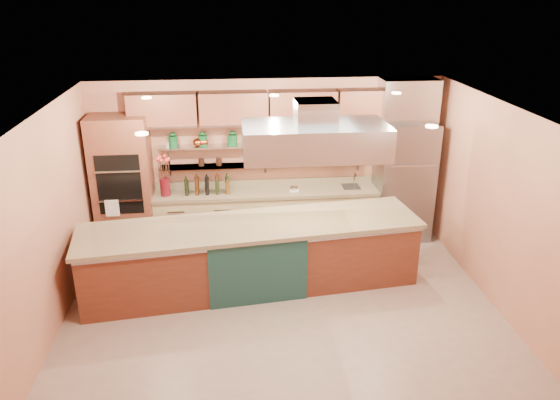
{
  "coord_description": "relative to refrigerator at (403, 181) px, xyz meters",
  "views": [
    {
      "loc": [
        -0.69,
        -6.59,
        4.26
      ],
      "look_at": [
        0.07,
        1.0,
        1.23
      ],
      "focal_mm": 35.0,
      "sensor_mm": 36.0,
      "label": 1
    }
  ],
  "objects": [
    {
      "name": "kitchen_scale",
      "position": [
        -1.93,
        0.01,
        -0.08
      ],
      "size": [
        0.18,
        0.15,
        0.09
      ],
      "primitive_type": "cube",
      "rotation": [
        0.0,
        0.0,
        0.26
      ],
      "color": "white",
      "rests_on": "back_counter"
    },
    {
      "name": "wall_shelf_upper",
      "position": [
        -2.4,
        0.23,
        0.65
      ],
      "size": [
        3.6,
        0.26,
        0.03
      ],
      "primitive_type": "cube",
      "color": "#ACAEB3",
      "rests_on": "wall_back"
    },
    {
      "name": "wall_back",
      "position": [
        -2.35,
        0.36,
        0.35
      ],
      "size": [
        6.0,
        0.04,
        2.8
      ],
      "primitive_type": "cube",
      "color": "tan",
      "rests_on": "floor"
    },
    {
      "name": "upper_cabinets",
      "position": [
        -2.35,
        0.18,
        1.3
      ],
      "size": [
        4.6,
        0.36,
        0.55
      ],
      "primitive_type": "cube",
      "color": "brown",
      "rests_on": "wall_back"
    },
    {
      "name": "island",
      "position": [
        -2.74,
        -1.51,
        -0.54
      ],
      "size": [
        4.96,
        1.63,
        1.02
      ],
      "primitive_type": "cube",
      "rotation": [
        0.0,
        0.0,
        0.12
      ],
      "color": "brown",
      "rests_on": "floor"
    },
    {
      "name": "back_counter",
      "position": [
        -2.4,
        0.06,
        -0.58
      ],
      "size": [
        3.84,
        0.64,
        0.93
      ],
      "primitive_type": "cube",
      "color": "tan",
      "rests_on": "floor"
    },
    {
      "name": "wall_left",
      "position": [
        -5.35,
        -2.14,
        0.35
      ],
      "size": [
        0.04,
        5.0,
        2.8
      ],
      "primitive_type": "cube",
      "color": "tan",
      "rests_on": "floor"
    },
    {
      "name": "oven_stack",
      "position": [
        -4.8,
        0.04,
        0.1
      ],
      "size": [
        0.95,
        0.64,
        2.3
      ],
      "primitive_type": "cube",
      "color": "brown",
      "rests_on": "floor"
    },
    {
      "name": "bar_faucet",
      "position": [
        -0.85,
        0.11,
        0.0
      ],
      "size": [
        0.03,
        0.03,
        0.24
      ],
      "primitive_type": "cylinder",
      "rotation": [
        0.0,
        0.0,
        0.04
      ],
      "color": "silver",
      "rests_on": "back_counter"
    },
    {
      "name": "flower_vase",
      "position": [
        -4.11,
        0.01,
        0.03
      ],
      "size": [
        0.18,
        0.18,
        0.3
      ],
      "primitive_type": "cylinder",
      "rotation": [
        0.0,
        0.0,
        0.07
      ],
      "color": "#5B0D16",
      "rests_on": "back_counter"
    },
    {
      "name": "wall_right",
      "position": [
        0.65,
        -2.14,
        0.35
      ],
      "size": [
        0.04,
        5.0,
        2.8
      ],
      "primitive_type": "cube",
      "color": "tan",
      "rests_on": "floor"
    },
    {
      "name": "ceiling_downlights",
      "position": [
        -2.35,
        -1.94,
        1.72
      ],
      "size": [
        4.0,
        2.8,
        0.02
      ],
      "primitive_type": "cube",
      "color": "#FFE5A5",
      "rests_on": "ceiling"
    },
    {
      "name": "wall_front",
      "position": [
        -2.35,
        -4.64,
        0.35
      ],
      "size": [
        6.0,
        0.04,
        2.8
      ],
      "primitive_type": "cube",
      "color": "tan",
      "rests_on": "floor"
    },
    {
      "name": "copper_kettle",
      "position": [
        -3.54,
        0.23,
        0.73
      ],
      "size": [
        0.2,
        0.2,
        0.13
      ],
      "primitive_type": "ellipsoid",
      "rotation": [
        0.0,
        0.0,
        0.22
      ],
      "color": "#C2552C",
      "rests_on": "wall_shelf_upper"
    },
    {
      "name": "oil_bottle_cluster",
      "position": [
        -3.41,
        0.01,
        0.01
      ],
      "size": [
        0.84,
        0.42,
        0.26
      ],
      "primitive_type": "cube",
      "rotation": [
        0.0,
        0.0,
        -0.25
      ],
      "color": "black",
      "rests_on": "back_counter"
    },
    {
      "name": "range_hood",
      "position": [
        -1.84,
        -1.51,
        1.2
      ],
      "size": [
        2.0,
        1.0,
        0.45
      ],
      "primitive_type": "cube",
      "color": "#ACAEB3",
      "rests_on": "ceiling"
    },
    {
      "name": "refrigerator",
      "position": [
        0.0,
        0.0,
        0.0
      ],
      "size": [
        0.95,
        0.72,
        2.1
      ],
      "primitive_type": "cube",
      "color": "gray",
      "rests_on": "floor"
    },
    {
      "name": "wall_shelf_lower",
      "position": [
        -2.4,
        0.23,
        0.3
      ],
      "size": [
        3.6,
        0.26,
        0.03
      ],
      "primitive_type": "cube",
      "color": "#ACAEB3",
      "rests_on": "wall_back"
    },
    {
      "name": "green_canister",
      "position": [
        -2.98,
        0.23,
        0.75
      ],
      "size": [
        0.17,
        0.17,
        0.16
      ],
      "primitive_type": "cylinder",
      "rotation": [
        0.0,
        0.0,
        0.24
      ],
      "color": "#104B21",
      "rests_on": "wall_shelf_upper"
    },
    {
      "name": "floor",
      "position": [
        -2.35,
        -2.14,
        -1.06
      ],
      "size": [
        6.0,
        5.0,
        0.02
      ],
      "primitive_type": "cube",
      "color": "gray",
      "rests_on": "ground"
    },
    {
      "name": "ceiling",
      "position": [
        -2.35,
        -2.14,
        1.75
      ],
      "size": [
        6.0,
        5.0,
        0.02
      ],
      "primitive_type": "cube",
      "color": "black",
      "rests_on": "wall_back"
    }
  ]
}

